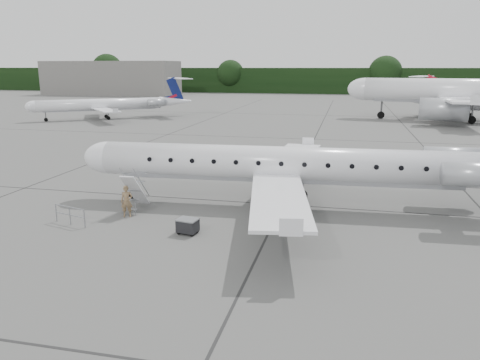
# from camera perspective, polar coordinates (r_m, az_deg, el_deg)

# --- Properties ---
(ground) EXTENTS (320.00, 320.00, 0.00)m
(ground) POSITION_cam_1_polar(r_m,az_deg,el_deg) (24.57, 10.88, -6.57)
(ground) COLOR slate
(ground) RESTS_ON ground
(treeline) EXTENTS (260.00, 4.00, 8.00)m
(treeline) POSITION_cam_1_polar(r_m,az_deg,el_deg) (153.15, 12.92, 11.68)
(treeline) COLOR black
(treeline) RESTS_ON ground
(terminal_building) EXTENTS (40.00, 14.00, 10.00)m
(terminal_building) POSITION_cam_1_polar(r_m,az_deg,el_deg) (150.67, -15.40, 11.90)
(terminal_building) COLOR slate
(terminal_building) RESTS_ON ground
(main_regional_jet) EXTENTS (30.08, 22.40, 7.44)m
(main_regional_jet) POSITION_cam_1_polar(r_m,az_deg,el_deg) (28.16, 5.57, 4.04)
(main_regional_jet) COLOR white
(main_regional_jet) RESTS_ON ground
(airstair) EXTENTS (0.97, 2.36, 2.33)m
(airstair) POSITION_cam_1_polar(r_m,az_deg,el_deg) (28.56, -12.64, -1.34)
(airstair) COLOR white
(airstair) RESTS_ON ground
(passenger) EXTENTS (0.78, 0.64, 1.83)m
(passenger) POSITION_cam_1_polar(r_m,az_deg,el_deg) (27.46, -13.64, -2.54)
(passenger) COLOR olive
(passenger) RESTS_ON ground
(safety_railing) EXTENTS (2.13, 0.69, 1.00)m
(safety_railing) POSITION_cam_1_polar(r_m,az_deg,el_deg) (27.10, -20.01, -4.12)
(safety_railing) COLOR gray
(safety_railing) RESTS_ON ground
(baggage_cart) EXTENTS (1.11, 0.96, 0.86)m
(baggage_cart) POSITION_cam_1_polar(r_m,az_deg,el_deg) (24.30, -6.39, -5.57)
(baggage_cart) COLOR black
(baggage_cart) RESTS_ON ground
(bg_narrowbody) EXTENTS (40.16, 31.49, 13.17)m
(bg_narrowbody) POSITION_cam_1_polar(r_m,az_deg,el_deg) (81.18, 25.39, 11.10)
(bg_narrowbody) COLOR white
(bg_narrowbody) RESTS_ON ground
(bg_regional_left) EXTENTS (31.03, 29.51, 6.61)m
(bg_regional_left) POSITION_cam_1_polar(r_m,az_deg,el_deg) (80.21, -16.67, 9.46)
(bg_regional_left) COLOR white
(bg_regional_left) RESTS_ON ground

